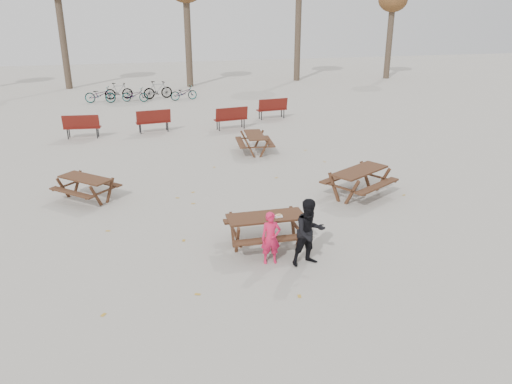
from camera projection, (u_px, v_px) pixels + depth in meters
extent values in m
plane|color=gray|center=(266.00, 246.00, 11.86)|extent=(80.00, 80.00, 0.00)
cube|color=#381E14|center=(266.00, 217.00, 11.59)|extent=(1.80, 0.70, 0.05)
cube|color=#381E14|center=(273.00, 240.00, 11.15)|extent=(1.80, 0.25, 0.05)
cube|color=#381E14|center=(260.00, 219.00, 12.24)|extent=(1.80, 0.25, 0.05)
cylinder|color=#381E14|center=(237.00, 241.00, 11.29)|extent=(0.08, 0.08, 0.73)
cylinder|color=#381E14|center=(232.00, 230.00, 11.84)|extent=(0.08, 0.08, 0.73)
cylinder|color=#381E14|center=(300.00, 234.00, 11.62)|extent=(0.08, 0.08, 0.73)
cylinder|color=#381E14|center=(293.00, 224.00, 12.17)|extent=(0.08, 0.08, 0.73)
cube|color=white|center=(279.00, 216.00, 11.51)|extent=(0.18, 0.11, 0.03)
ellipsoid|color=tan|center=(279.00, 215.00, 11.50)|extent=(0.14, 0.06, 0.05)
cylinder|color=silver|center=(270.00, 216.00, 11.37)|extent=(0.06, 0.06, 0.15)
cylinder|color=#E8400C|center=(270.00, 217.00, 11.37)|extent=(0.07, 0.07, 0.05)
cylinder|color=white|center=(270.00, 213.00, 11.34)|extent=(0.03, 0.03, 0.02)
imported|color=#D51A47|center=(271.00, 238.00, 10.89)|extent=(0.46, 0.32, 1.20)
imported|color=black|center=(309.00, 232.00, 10.78)|extent=(0.83, 0.70, 1.53)
imported|color=black|center=(100.00, 95.00, 28.58)|extent=(1.84, 0.94, 0.92)
imported|color=black|center=(119.00, 91.00, 29.66)|extent=(1.65, 0.57, 0.97)
imported|color=black|center=(135.00, 95.00, 28.91)|extent=(1.64, 0.99, 0.81)
imported|color=black|center=(158.00, 90.00, 29.80)|extent=(1.81, 0.85, 1.05)
imported|color=black|center=(184.00, 93.00, 29.44)|extent=(1.67, 0.86, 0.84)
cylinder|color=#382B21|center=(63.00, 40.00, 32.37)|extent=(0.44, 0.44, 6.30)
cylinder|color=#382B21|center=(188.00, 41.00, 33.28)|extent=(0.44, 0.44, 5.95)
cylinder|color=#382B21|center=(298.00, 34.00, 35.81)|extent=(0.44, 0.44, 6.65)
cylinder|color=#382B21|center=(389.00, 42.00, 37.14)|extent=(0.44, 0.44, 5.25)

